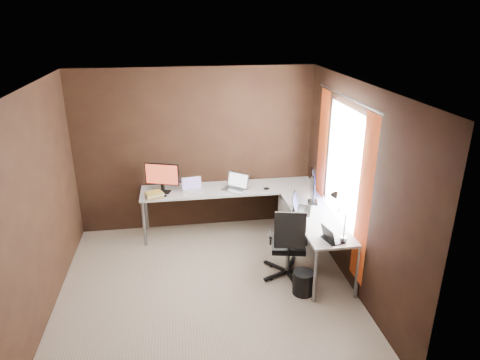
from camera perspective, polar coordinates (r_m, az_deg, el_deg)
name	(u,v)px	position (r m, az deg, el deg)	size (l,w,h in m)	color
room	(233,192)	(4.95, -0.91, -1.57)	(3.60, 3.60, 2.50)	tan
desk	(259,202)	(6.15, 2.53, -2.93)	(2.65, 2.25, 0.73)	silver
drawer_pedestal	(295,219)	(6.53, 7.36, -5.22)	(0.42, 0.50, 0.60)	silver
monitor_left	(162,176)	(6.36, -10.35, 0.51)	(0.49, 0.21, 0.44)	black
monitor_right	(312,186)	(5.98, 9.64, -0.84)	(0.19, 0.52, 0.43)	black
laptop_white	(192,188)	(6.40, -6.39, -1.09)	(0.31, 0.24, 0.20)	silver
laptop_silver	(236,186)	(6.42, -0.55, -0.81)	(0.44, 0.43, 0.24)	silver
laptop_black_big	(299,207)	(5.79, 7.90, -3.62)	(0.35, 0.41, 0.23)	black
laptop_black_small	(331,237)	(5.13, 12.01, -7.47)	(0.24, 0.29, 0.18)	black
book_stack	(154,195)	(6.26, -11.35, -1.97)	(0.30, 0.26, 0.08)	tan
mouse_left	(164,196)	(6.26, -10.11, -2.09)	(0.09, 0.06, 0.04)	black
mouse_corner	(266,189)	(6.43, 3.54, -1.14)	(0.09, 0.06, 0.04)	black
desk_lamp	(338,211)	(5.02, 12.98, -3.99)	(0.19, 0.22, 0.60)	slate
office_chair	(288,256)	(5.62, 6.40, -10.06)	(0.55, 0.56, 0.98)	black
wastebasket	(303,283)	(5.40, 8.42, -13.39)	(0.25, 0.25, 0.29)	black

